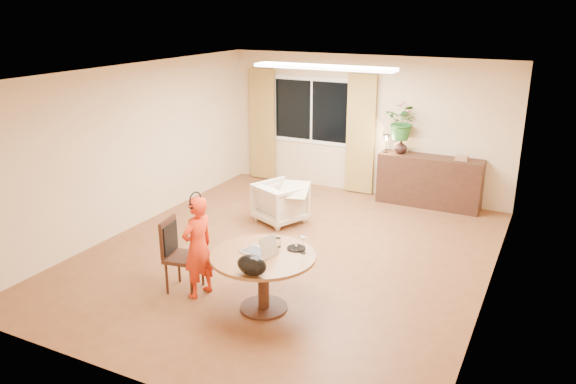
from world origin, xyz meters
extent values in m
plane|color=brown|center=(0.00, 0.00, 0.00)|extent=(6.50, 6.50, 0.00)
plane|color=white|center=(0.00, 0.00, 2.60)|extent=(6.50, 6.50, 0.00)
plane|color=#CEB086|center=(0.00, 3.25, 1.30)|extent=(5.50, 0.00, 5.50)
plane|color=#CEB086|center=(-2.75, 0.00, 1.30)|extent=(0.00, 6.50, 6.50)
plane|color=#CEB086|center=(2.75, 0.00, 1.30)|extent=(0.00, 6.50, 6.50)
cube|color=white|center=(-1.10, 3.23, 1.50)|extent=(1.70, 0.02, 1.30)
cube|color=black|center=(-1.10, 3.22, 1.50)|extent=(1.55, 0.01, 1.15)
cube|color=white|center=(-1.10, 3.22, 1.50)|extent=(0.04, 0.01, 1.15)
cube|color=brown|center=(-2.15, 3.15, 1.15)|extent=(0.55, 0.08, 2.25)
cube|color=brown|center=(-0.05, 3.15, 1.15)|extent=(0.55, 0.08, 2.25)
cube|color=white|center=(0.00, 1.20, 2.57)|extent=(2.20, 0.35, 0.05)
cylinder|color=brown|center=(0.43, -1.51, 0.68)|extent=(1.23, 1.23, 0.04)
cylinder|color=black|center=(0.43, -1.51, 0.33)|extent=(0.13, 0.13, 0.66)
cylinder|color=black|center=(0.43, -1.51, 0.01)|extent=(0.57, 0.57, 0.03)
imported|color=red|center=(-0.45, -1.56, 0.65)|extent=(0.53, 0.40, 1.29)
imported|color=beige|center=(-0.69, 1.11, 0.34)|extent=(0.96, 0.97, 0.67)
cube|color=black|center=(1.32, 3.01, 0.45)|extent=(1.82, 0.44, 0.91)
imported|color=black|center=(0.76, 3.01, 1.03)|extent=(0.30, 0.30, 0.25)
imported|color=#376C28|center=(0.78, 3.01, 1.49)|extent=(0.66, 0.60, 0.66)
camera|label=1|loc=(3.33, -6.68, 3.43)|focal=35.00mm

